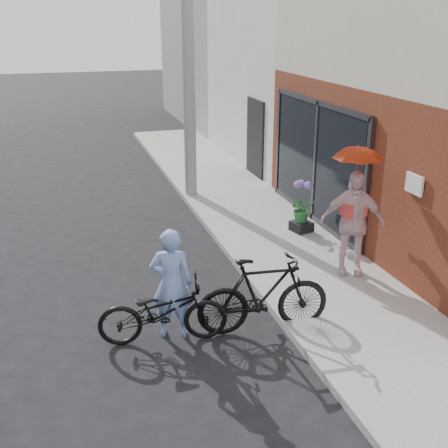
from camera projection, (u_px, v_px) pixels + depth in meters
name	position (u px, v px, depth m)	size (l,w,h in m)	color
ground	(217.00, 328.00, 8.03)	(80.00, 80.00, 0.00)	black
sidewalk	(296.00, 254.00, 10.38)	(2.20, 24.00, 0.12)	gray
curb	(236.00, 261.00, 10.06)	(0.12, 24.00, 0.12)	#9E9E99
plaster_building	(362.00, 40.00, 16.84)	(8.00, 6.00, 7.00)	white
east_building_far	(275.00, 33.00, 23.11)	(8.00, 8.00, 7.00)	gray
utility_pole	(188.00, 49.00, 12.48)	(0.28, 0.28, 7.00)	#9E9E99
officer	(171.00, 284.00, 7.59)	(0.58, 0.38, 1.59)	#7E9CE0
bike_left	(163.00, 311.00, 7.56)	(0.61, 1.75, 0.92)	black
bike_right	(264.00, 295.00, 7.79)	(0.53, 1.88, 1.13)	black
kimono_woman	(352.00, 223.00, 9.21)	(1.04, 0.43, 1.77)	beige
parasol	(358.00, 150.00, 8.78)	(0.76, 0.76, 0.67)	#C63D17
planter	(301.00, 226.00, 11.28)	(0.37, 0.37, 0.19)	black
potted_plant	(302.00, 209.00, 11.15)	(0.49, 0.43, 0.55)	#2B6B32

